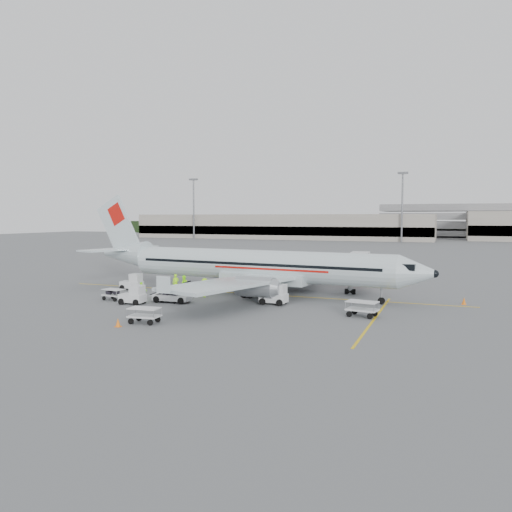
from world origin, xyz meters
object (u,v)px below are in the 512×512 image
Objects in this scene: belt_loader at (172,289)px; tug_aft at (132,282)px; tug_fore at (274,294)px; aircraft at (257,245)px; tug_mid at (132,295)px; jet_bridge at (356,271)px.

tug_aft is (-8.36, 5.45, -0.38)m from belt_loader.
tug_aft is at bearing 172.19° from tug_fore.
tug_fore is at bearing -48.82° from aircraft.
aircraft is 7.94× the size of belt_loader.
belt_loader reaches higher than tug_mid.
aircraft is at bearing -136.18° from jet_bridge.
jet_bridge is at bearing 72.05° from tug_fore.
aircraft reaches higher than tug_aft.
aircraft is 7.22m from tug_fore.
jet_bridge is 14.85m from tug_fore.
tug_mid is at bearing -136.32° from jet_bridge.
aircraft reaches higher than jet_bridge.
aircraft is at bearing 2.30° from tug_aft.
jet_bridge is 6.37× the size of tug_mid.
belt_loader reaches higher than tug_aft.
belt_loader is 1.95× the size of tug_fore.
aircraft is 2.59× the size of jet_bridge.
belt_loader is at bearing -123.93° from aircraft.
tug_fore is (9.23, 2.39, -0.34)m from belt_loader.
jet_bridge is (8.51, 9.19, -3.27)m from aircraft.
tug_mid is (-8.69, -9.29, -4.29)m from aircraft.
tug_mid is at bearing -144.96° from belt_loader.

